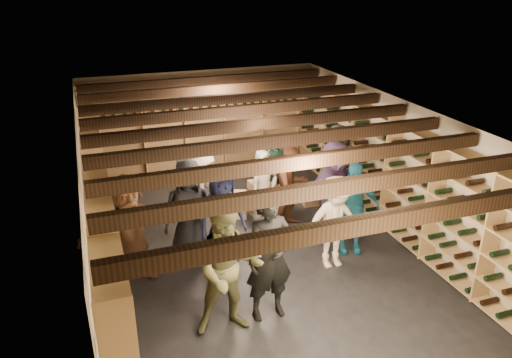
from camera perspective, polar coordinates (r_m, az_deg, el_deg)
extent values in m
plane|color=black|center=(8.88, 0.33, -7.81)|extent=(8.00, 8.00, 0.00)
cube|color=#BFAF94|center=(11.95, -6.16, 6.60)|extent=(5.50, 0.02, 2.40)
cube|color=#BFAF94|center=(5.28, 15.83, -17.37)|extent=(5.50, 0.02, 2.40)
cube|color=#BFAF94|center=(7.92, -18.77, -3.31)|extent=(0.02, 8.00, 2.40)
cube|color=#BFAF94|center=(9.54, 16.10, 1.53)|extent=(0.02, 8.00, 2.40)
cube|color=beige|center=(7.92, 0.37, 7.27)|extent=(5.50, 8.00, 0.01)
cube|color=black|center=(5.04, 13.95, -4.75)|extent=(5.40, 0.12, 0.18)
cube|color=black|center=(5.71, 9.28, -0.95)|extent=(5.40, 0.12, 0.18)
cube|color=black|center=(6.43, 5.63, 2.04)|extent=(5.40, 0.12, 0.18)
cube|color=black|center=(7.18, 2.72, 4.40)|extent=(5.40, 0.12, 0.18)
cube|color=black|center=(7.96, 0.37, 6.30)|extent=(5.40, 0.12, 0.18)
cube|color=black|center=(8.76, -1.58, 7.85)|extent=(5.40, 0.12, 0.18)
cube|color=black|center=(9.57, -3.21, 9.14)|extent=(5.40, 0.12, 0.18)
cube|color=black|center=(10.39, -4.59, 10.21)|extent=(5.40, 0.12, 0.18)
cube|color=black|center=(11.22, -5.78, 11.13)|extent=(5.40, 0.12, 0.18)
cube|color=#A0814E|center=(7.97, -17.37, -3.95)|extent=(0.32, 7.50, 2.15)
cube|color=#A0814E|center=(9.49, 15.13, 0.70)|extent=(0.32, 7.50, 2.15)
cube|color=#A0814E|center=(11.82, -5.94, 5.80)|extent=(4.70, 0.30, 2.15)
cube|color=#A88358|center=(10.07, 0.68, -3.30)|extent=(0.54, 0.40, 0.17)
cube|color=#A88358|center=(9.99, 0.69, -2.43)|extent=(0.54, 0.40, 0.17)
cube|color=#A88358|center=(9.92, 0.69, -1.54)|extent=(0.54, 0.40, 0.17)
cube|color=#A88358|center=(9.85, 0.70, -0.64)|extent=(0.54, 0.40, 0.17)
cube|color=#A88358|center=(9.90, -2.58, -3.81)|extent=(0.59, 0.50, 0.17)
cube|color=#A88358|center=(9.83, -2.60, -2.92)|extent=(0.59, 0.50, 0.17)
cube|color=#A88358|center=(9.75, -2.61, -2.03)|extent=(0.59, 0.50, 0.17)
cube|color=#A88358|center=(10.48, 6.64, -2.35)|extent=(0.53, 0.37, 0.17)
imported|color=black|center=(8.26, -7.61, -3.62)|extent=(0.93, 0.67, 1.75)
imported|color=black|center=(6.82, 1.58, -8.92)|extent=(0.71, 0.49, 1.88)
imported|color=brown|center=(6.58, -3.13, -10.35)|extent=(0.98, 0.80, 1.87)
imported|color=beige|center=(8.10, 8.99, -4.96)|extent=(1.04, 0.61, 1.58)
imported|color=#1E6985|center=(8.57, 10.84, -3.20)|extent=(1.04, 0.67, 1.64)
imported|color=brown|center=(7.81, -14.25, -5.65)|extent=(1.74, 0.90, 1.79)
imported|color=#1B2043|center=(8.13, -3.90, -4.29)|extent=(0.88, 0.64, 1.65)
imported|color=gray|center=(9.08, 0.94, -1.44)|extent=(0.66, 0.52, 1.58)
imported|color=#462516|center=(9.26, 4.15, -0.98)|extent=(0.95, 0.86, 1.59)
imported|color=#B6ADA8|center=(8.73, -6.81, -1.85)|extent=(1.32, 1.00, 1.81)
imported|color=#254D3D|center=(9.85, 1.99, 0.65)|extent=(0.94, 0.39, 1.61)
imported|color=#6A4B7C|center=(9.18, 8.89, -0.87)|extent=(1.69, 1.14, 1.75)
imported|color=#36373C|center=(10.40, 9.28, 1.76)|extent=(0.95, 0.80, 1.66)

